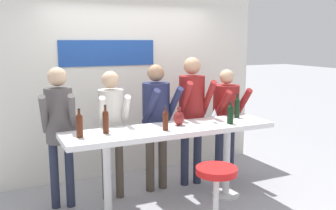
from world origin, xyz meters
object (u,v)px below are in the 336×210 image
Objects in this scene: bar_stool at (216,189)px; wine_bottle_2 at (80,124)px; wine_glass_0 at (214,113)px; wine_bottle_3 at (237,107)px; wine_bottle_0 at (165,120)px; tasting_table at (171,139)px; person_center_right at (226,112)px; person_center_left at (157,114)px; wine_bottle_4 at (106,121)px; person_far_left at (59,122)px; person_center at (192,107)px; decorative_vase at (179,118)px; wine_bottle_1 at (230,113)px; person_left at (112,120)px.

wine_bottle_2 is at bearing 148.83° from bar_stool.
wine_glass_0 is at bearing -0.16° from wine_bottle_2.
wine_bottle_3 reaches higher than wine_bottle_2.
tasting_table is at bearing 39.19° from wine_bottle_0.
person_center_left is at bearing 175.77° from person_center_right.
wine_bottle_4 is 1.36m from wine_glass_0.
person_center_right is at bearing 45.42° from wine_glass_0.
person_center is at bearing 11.32° from person_far_left.
bar_stool is 1.00m from decorative_vase.
wine_glass_0 is (0.02, -0.54, 0.01)m from person_center.
wine_bottle_1 is 0.87× the size of wine_bottle_2.
wine_bottle_2 is 1.40× the size of decorative_vase.
person_left is 1.27m from wine_glass_0.
tasting_table is 0.80m from person_left.
decorative_vase is at bearing 3.02° from wine_bottle_2.
bar_stool is 1.06m from wine_bottle_1.
person_center is at bearing 43.32° from tasting_table.
person_center_right is 0.46m from wine_bottle_3.
wine_bottle_1 is 1.80m from wine_bottle_2.
person_far_left is at bearing 136.31° from bar_stool.
wine_bottle_4 is at bearing -106.10° from person_left.
wine_bottle_0 is 1.17m from wine_bottle_3.
wine_glass_0 is at bearing -18.22° from person_left.
person_center_left is at bearing 26.82° from wine_bottle_2.
person_left reaches higher than decorative_vase.
wine_bottle_4 is at bearing -155.90° from person_center_left.
wine_bottle_3 is 1.79× the size of wine_glass_0.
wine_bottle_1 is 0.85× the size of wine_bottle_4.
wine_bottle_4 reaches higher than wine_glass_0.
person_center_left is at bearing 75.02° from wine_bottle_0.
person_center_left is 1.26m from wine_bottle_2.
person_center_left is (1.24, 0.02, -0.02)m from person_far_left.
decorative_vase is (-0.45, 0.07, -0.04)m from wine_glass_0.
person_center_right is at bearing -8.42° from person_center_left.
wine_bottle_1 is (0.58, 0.61, 0.64)m from bar_stool.
person_far_left is 5.34× the size of wine_bottle_3.
wine_bottle_2 is (0.12, -0.54, 0.07)m from person_far_left.
wine_bottle_3 reaches higher than wine_bottle_0.
person_far_left is 5.35× the size of wine_bottle_4.
person_center_right is at bearing 27.42° from wine_bottle_0.
bar_stool is 0.95m from wine_bottle_0.
wine_bottle_2 is 0.30m from wine_bottle_4.
person_left is at bearing 124.50° from wine_bottle_0.
decorative_vase is (1.20, 0.06, -0.05)m from wine_bottle_2.
wine_bottle_0 is 0.71m from wine_glass_0.
wine_bottle_2 is at bearing -169.89° from wine_bottle_4.
person_center is at bearing -11.27° from person_center_left.
wine_glass_0 is at bearing 59.90° from bar_stool.
wine_bottle_2 is at bearing -169.45° from person_center_right.
tasting_table is 0.27m from decorative_vase.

